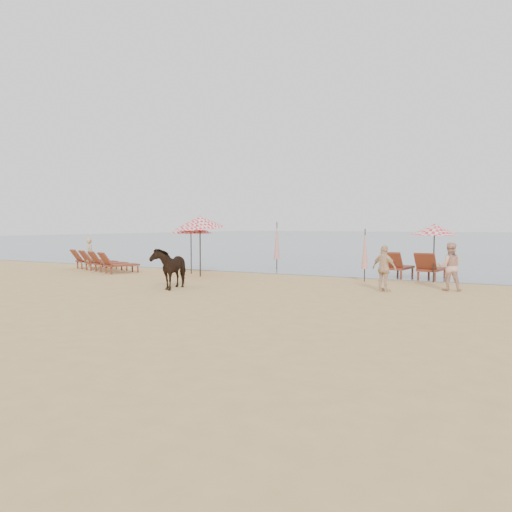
{
  "coord_description": "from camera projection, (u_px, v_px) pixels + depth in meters",
  "views": [
    {
      "loc": [
        7.41,
        -9.14,
        2.09
      ],
      "look_at": [
        0.0,
        5.0,
        1.1
      ],
      "focal_mm": 35.0,
      "sensor_mm": 36.0,
      "label": 1
    }
  ],
  "objects": [
    {
      "name": "umbrella_open_left_a",
      "position": [
        191.0,
        229.0,
        21.34
      ],
      "size": [
        1.9,
        1.9,
        2.16
      ],
      "rotation": [
        0.0,
        0.0,
        0.27
      ],
      "color": "black",
      "rests_on": "ground"
    },
    {
      "name": "umbrella_closed_right",
      "position": [
        365.0,
        249.0,
        18.37
      ],
      "size": [
        0.24,
        0.24,
        1.96
      ],
      "rotation": [
        0.0,
        0.0,
        -0.21
      ],
      "color": "black",
      "rests_on": "ground"
    },
    {
      "name": "ground",
      "position": [
        157.0,
        315.0,
        11.65
      ],
      "size": [
        120.0,
        120.0,
        0.0
      ],
      "primitive_type": "plane",
      "color": "tan",
      "rests_on": "ground"
    },
    {
      "name": "umbrella_closed_left",
      "position": [
        277.0,
        241.0,
        22.65
      ],
      "size": [
        0.27,
        0.27,
        2.23
      ],
      "rotation": [
        0.0,
        0.0,
        0.42
      ],
      "color": "black",
      "rests_on": "ground"
    },
    {
      "name": "beachgoer_left",
      "position": [
        90.0,
        254.0,
        23.05
      ],
      "size": [
        0.66,
        0.59,
        1.51
      ],
      "primitive_type": "imported",
      "rotation": [
        0.0,
        0.0,
        2.63
      ],
      "color": "tan",
      "rests_on": "ground"
    },
    {
      "name": "beachgoer_right_b",
      "position": [
        384.0,
        268.0,
        15.64
      ],
      "size": [
        0.93,
        0.65,
        1.47
      ],
      "primitive_type": "imported",
      "rotation": [
        0.0,
        0.0,
        2.76
      ],
      "color": "#DBB289",
      "rests_on": "ground"
    },
    {
      "name": "umbrella_open_right",
      "position": [
        434.0,
        230.0,
        18.13
      ],
      "size": [
        1.75,
        1.75,
        2.13
      ],
      "rotation": [
        0.0,
        0.0,
        -0.28
      ],
      "color": "black",
      "rests_on": "ground"
    },
    {
      "name": "lounger_cluster_left",
      "position": [
        101.0,
        261.0,
        22.83
      ],
      "size": [
        4.3,
        3.06,
        0.63
      ],
      "rotation": [
        0.0,
        0.0,
        -0.39
      ],
      "color": "maroon",
      "rests_on": "ground"
    },
    {
      "name": "cow",
      "position": [
        170.0,
        268.0,
        16.43
      ],
      "size": [
        1.08,
        1.74,
        1.37
      ],
      "primitive_type": "imported",
      "rotation": [
        0.0,
        0.0,
        0.23
      ],
      "color": "black",
      "rests_on": "ground"
    },
    {
      "name": "umbrella_open_left_b",
      "position": [
        200.0,
        222.0,
        20.16
      ],
      "size": [
        2.01,
        2.05,
        2.56
      ],
      "rotation": [
        0.0,
        0.0,
        0.02
      ],
      "color": "black",
      "rests_on": "ground"
    },
    {
      "name": "beachgoer_right_a",
      "position": [
        450.0,
        267.0,
        15.87
      ],
      "size": [
        0.86,
        0.73,
        1.54
      ],
      "primitive_type": "imported",
      "rotation": [
        0.0,
        0.0,
        3.36
      ],
      "color": "tan",
      "rests_on": "ground"
    },
    {
      "name": "sea",
      "position": [
        466.0,
        238.0,
        82.36
      ],
      "size": [
        160.0,
        140.0,
        0.06
      ],
      "primitive_type": "cube",
      "color": "#51606B",
      "rests_on": "ground"
    },
    {
      "name": "lounger_cluster_right",
      "position": [
        413.0,
        266.0,
        19.25
      ],
      "size": [
        2.22,
        2.15,
        0.72
      ],
      "rotation": [
        0.0,
        0.0,
        -0.12
      ],
      "color": "maroon",
      "rests_on": "ground"
    }
  ]
}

